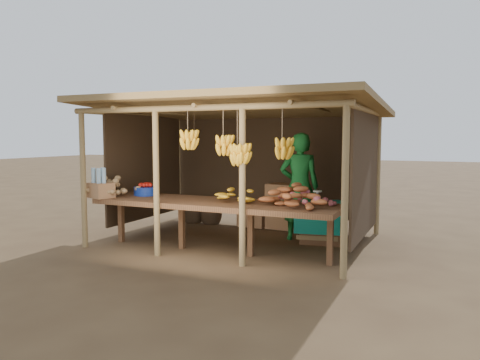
% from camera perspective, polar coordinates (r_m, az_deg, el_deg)
% --- Properties ---
extents(ground, '(60.00, 60.00, 0.00)m').
position_cam_1_polar(ground, '(8.21, 0.00, -7.31)').
color(ground, brown).
rests_on(ground, ground).
extents(stall_structure, '(4.70, 3.50, 2.43)m').
position_cam_1_polar(stall_structure, '(7.95, 0.40, 6.15)').
color(stall_structure, '#93784C').
rests_on(stall_structure, ground).
extents(counter, '(3.90, 1.05, 0.80)m').
position_cam_1_polar(counter, '(7.23, -3.06, -3.09)').
color(counter, brown).
rests_on(counter, ground).
extents(potato_heap, '(1.00, 0.63, 0.37)m').
position_cam_1_polar(potato_heap, '(8.05, -15.51, -0.68)').
color(potato_heap, '#99794F').
rests_on(potato_heap, counter).
extents(sweet_potato_heap, '(1.23, 0.95, 0.36)m').
position_cam_1_polar(sweet_potato_heap, '(6.68, 6.24, -1.72)').
color(sweet_potato_heap, '#A8582B').
rests_on(sweet_potato_heap, counter).
extents(onion_heap, '(1.05, 0.86, 0.36)m').
position_cam_1_polar(onion_heap, '(6.79, 7.32, -1.61)').
color(onion_heap, '#C35F62').
rests_on(onion_heap, counter).
extents(banana_pile, '(0.74, 0.51, 0.35)m').
position_cam_1_polar(banana_pile, '(7.13, -0.33, -1.28)').
color(banana_pile, yellow).
rests_on(banana_pile, counter).
extents(tomato_basin, '(0.41, 0.41, 0.22)m').
position_cam_1_polar(tomato_basin, '(8.11, -11.37, -1.21)').
color(tomato_basin, navy).
rests_on(tomato_basin, counter).
extents(bottle_box, '(0.47, 0.42, 0.49)m').
position_cam_1_polar(bottle_box, '(7.95, -16.60, -0.74)').
color(bottle_box, '#A17048').
rests_on(bottle_box, counter).
extents(vendor, '(0.79, 0.64, 1.86)m').
position_cam_1_polar(vendor, '(8.17, 7.25, -0.79)').
color(vendor, '#19722D').
rests_on(vendor, ground).
extents(tarp_crate, '(0.86, 0.77, 0.90)m').
position_cam_1_polar(tarp_crate, '(8.09, 9.90, -4.90)').
color(tarp_crate, brown).
rests_on(tarp_crate, ground).
extents(carton_stack, '(1.19, 0.50, 0.87)m').
position_cam_1_polar(carton_stack, '(9.15, 4.00, -3.58)').
color(carton_stack, '#A17048').
rests_on(carton_stack, ground).
extents(burlap_sacks, '(0.88, 0.46, 0.62)m').
position_cam_1_polar(burlap_sacks, '(9.78, -4.64, -3.69)').
color(burlap_sacks, '#41301E').
rests_on(burlap_sacks, ground).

